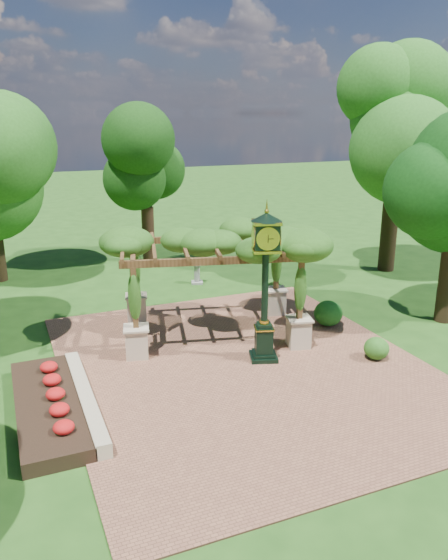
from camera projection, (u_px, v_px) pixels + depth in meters
name	position (u px, v px, depth m)	size (l,w,h in m)	color
ground	(259.00, 381.00, 14.96)	(120.00, 120.00, 0.00)	#1E4714
brick_plaza	(244.00, 366.00, 15.84)	(10.00, 12.00, 0.04)	brown
border_wall	(85.00, 399.00, 13.65)	(0.35, 5.00, 0.40)	#C6B793
flower_bed	(48.00, 406.00, 13.32)	(1.50, 5.00, 0.36)	red
pedestal_clock	(265.00, 273.00, 15.47)	(1.12, 1.12, 4.48)	black
pergola	(213.00, 246.00, 17.31)	(6.48, 4.89, 3.64)	#C9B595
sundial	(197.00, 275.00, 23.46)	(0.61, 0.61, 0.87)	gray
shrub_front	(376.00, 348.00, 16.15)	(0.74, 0.74, 0.67)	#275D1A
shrub_mid	(328.00, 313.00, 18.67)	(0.97, 0.97, 0.87)	#175117
shrub_back	(272.00, 289.00, 21.41)	(0.87, 0.87, 0.78)	#2E621C
tree_north	(145.00, 163.00, 25.64)	(3.23, 3.23, 7.02)	#382116
tree_east_far	(399.00, 117.00, 23.62)	(4.34, 4.34, 10.03)	black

